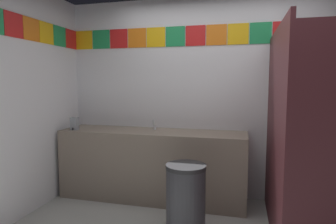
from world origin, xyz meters
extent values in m
cube|color=silver|center=(0.00, 1.46, 1.28)|extent=(3.93, 0.08, 2.55)
cube|color=yellow|center=(-1.84, 1.42, 2.07)|extent=(0.25, 0.01, 0.25)
cube|color=#1E8C4C|center=(-1.57, 1.42, 2.07)|extent=(0.25, 0.01, 0.25)
cube|color=red|center=(-1.31, 1.42, 2.07)|extent=(0.25, 0.01, 0.25)
cube|color=orange|center=(-1.05, 1.42, 2.07)|extent=(0.25, 0.01, 0.25)
cube|color=yellow|center=(-0.79, 1.42, 2.07)|extent=(0.25, 0.01, 0.25)
cube|color=#1E8C4C|center=(-0.52, 1.42, 2.07)|extent=(0.25, 0.01, 0.25)
cube|color=red|center=(-0.26, 1.42, 2.07)|extent=(0.25, 0.01, 0.25)
cube|color=orange|center=(0.00, 1.42, 2.07)|extent=(0.25, 0.01, 0.25)
cube|color=yellow|center=(0.26, 1.42, 2.07)|extent=(0.25, 0.01, 0.25)
cube|color=#1E8C4C|center=(0.52, 1.42, 2.07)|extent=(0.25, 0.01, 0.25)
cube|color=red|center=(0.79, 1.42, 2.07)|extent=(0.25, 0.01, 0.25)
cube|color=orange|center=(1.05, 1.42, 2.07)|extent=(0.25, 0.01, 0.25)
cube|color=yellow|center=(1.31, 1.42, 2.07)|extent=(0.25, 0.01, 0.25)
cube|color=red|center=(-1.96, 0.26, 2.07)|extent=(0.01, 0.25, 0.25)
cube|color=orange|center=(-1.96, 0.52, 2.07)|extent=(0.01, 0.25, 0.25)
cube|color=yellow|center=(-1.96, 0.78, 2.07)|extent=(0.01, 0.25, 0.25)
cube|color=#1E8C4C|center=(-1.96, 1.03, 2.07)|extent=(0.01, 0.25, 0.25)
cube|color=red|center=(-1.96, 1.29, 2.07)|extent=(0.01, 0.25, 0.25)
cube|color=gray|center=(-0.75, 1.13, 0.44)|extent=(2.33, 0.58, 0.87)
cube|color=gray|center=(-0.75, 1.41, 0.83)|extent=(2.33, 0.03, 0.08)
cylinder|color=white|center=(-0.75, 1.10, 0.82)|extent=(0.34, 0.34, 0.10)
cylinder|color=silver|center=(-0.75, 1.24, 0.90)|extent=(0.04, 0.04, 0.05)
cylinder|color=silver|center=(-0.75, 1.19, 0.97)|extent=(0.02, 0.06, 0.09)
cube|color=gray|center=(-1.74, 0.96, 0.95)|extent=(0.09, 0.07, 0.16)
cylinder|color=black|center=(-1.74, 0.92, 0.89)|extent=(0.02, 0.02, 0.03)
cube|color=#471E23|center=(0.66, 0.65, 1.00)|extent=(0.04, 1.55, 1.99)
cylinder|color=silver|center=(0.68, -0.11, 1.10)|extent=(0.02, 0.02, 0.10)
cylinder|color=white|center=(1.15, 0.93, 0.20)|extent=(0.38, 0.38, 0.40)
torus|color=white|center=(1.15, 0.93, 0.42)|extent=(0.39, 0.39, 0.05)
cube|color=white|center=(1.15, 1.14, 0.57)|extent=(0.34, 0.17, 0.34)
cylinder|color=#333338|center=(-0.17, 0.36, 0.33)|extent=(0.38, 0.38, 0.66)
cylinder|color=#262628|center=(-0.17, 0.36, 0.68)|extent=(0.39, 0.39, 0.04)
camera|label=1|loc=(0.34, -2.31, 1.48)|focal=31.08mm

